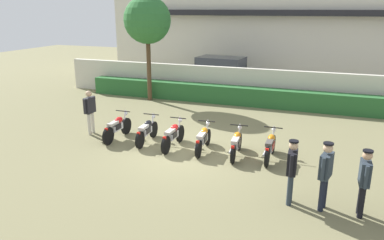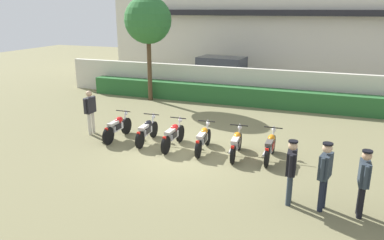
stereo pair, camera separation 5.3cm
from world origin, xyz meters
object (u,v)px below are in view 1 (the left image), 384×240
(officer_1, at_px, (326,170))
(officer_2, at_px, (364,178))
(motorcycle_in_row_0, at_px, (117,127))
(motorcycle_in_row_3, at_px, (203,139))
(motorcycle_in_row_4, at_px, (236,143))
(inspector_person, at_px, (90,109))
(motorcycle_in_row_2, at_px, (173,135))
(parked_car, at_px, (223,73))
(motorcycle_in_row_1, at_px, (147,131))
(motorcycle_in_row_5, at_px, (270,146))
(tree_near_inspector, at_px, (147,21))
(officer_0, at_px, (292,167))

(officer_1, xyz_separation_m, officer_2, (0.84, -0.01, -0.05))
(motorcycle_in_row_0, distance_m, motorcycle_in_row_3, 3.37)
(motorcycle_in_row_4, relative_size, inspector_person, 1.06)
(motorcycle_in_row_2, bearing_deg, parked_car, 6.19)
(officer_1, bearing_deg, parked_car, -51.43)
(motorcycle_in_row_1, relative_size, motorcycle_in_row_5, 1.00)
(tree_near_inspector, relative_size, motorcycle_in_row_2, 2.81)
(motorcycle_in_row_3, xyz_separation_m, officer_1, (3.93, -2.61, 0.57))
(motorcycle_in_row_4, distance_m, inspector_person, 5.83)
(motorcycle_in_row_2, height_order, inspector_person, inspector_person)
(parked_car, relative_size, motorcycle_in_row_2, 2.48)
(motorcycle_in_row_2, height_order, motorcycle_in_row_5, motorcycle_in_row_2)
(motorcycle_in_row_2, distance_m, officer_1, 5.66)
(inspector_person, xyz_separation_m, officer_0, (7.80, -2.81, -0.03))
(motorcycle_in_row_3, relative_size, officer_0, 1.10)
(tree_near_inspector, bearing_deg, motorcycle_in_row_3, -50.05)
(officer_0, xyz_separation_m, officer_1, (0.78, -0.02, 0.04))
(motorcycle_in_row_2, relative_size, officer_2, 1.15)
(officer_0, relative_size, officer_2, 1.01)
(officer_1, height_order, officer_2, officer_1)
(parked_car, distance_m, tree_near_inspector, 5.95)
(motorcycle_in_row_5, height_order, officer_1, officer_1)
(motorcycle_in_row_0, relative_size, motorcycle_in_row_3, 1.04)
(motorcycle_in_row_1, distance_m, motorcycle_in_row_3, 2.17)
(officer_1, bearing_deg, officer_2, -167.71)
(motorcycle_in_row_2, bearing_deg, motorcycle_in_row_1, 83.44)
(inspector_person, height_order, officer_1, officer_1)
(motorcycle_in_row_4, xyz_separation_m, motorcycle_in_row_5, (1.08, 0.11, 0.01))
(tree_near_inspector, xyz_separation_m, motorcycle_in_row_1, (2.87, -5.94, -3.63))
(motorcycle_in_row_1, relative_size, officer_0, 1.11)
(parked_car, height_order, inspector_person, parked_car)
(motorcycle_in_row_3, relative_size, motorcycle_in_row_5, 0.99)
(tree_near_inspector, xyz_separation_m, officer_0, (8.19, -8.61, -3.10))
(motorcycle_in_row_5, bearing_deg, motorcycle_in_row_0, 89.60)
(officer_0, bearing_deg, motorcycle_in_row_2, -32.85)
(motorcycle_in_row_1, xyz_separation_m, officer_0, (5.33, -2.67, 0.53))
(motorcycle_in_row_3, bearing_deg, motorcycle_in_row_0, 85.17)
(motorcycle_in_row_0, bearing_deg, officer_2, -107.88)
(motorcycle_in_row_2, bearing_deg, tree_near_inspector, 32.91)
(parked_car, bearing_deg, officer_1, -58.65)
(motorcycle_in_row_3, height_order, motorcycle_in_row_4, motorcycle_in_row_3)
(motorcycle_in_row_0, relative_size, inspector_person, 1.11)
(motorcycle_in_row_1, relative_size, motorcycle_in_row_3, 1.01)
(parked_car, bearing_deg, motorcycle_in_row_2, -77.95)
(motorcycle_in_row_0, relative_size, motorcycle_in_row_5, 1.03)
(parked_car, bearing_deg, inspector_person, -97.86)
(parked_car, relative_size, officer_0, 2.81)
(officer_1, bearing_deg, inspector_person, -5.35)
(motorcycle_in_row_2, relative_size, motorcycle_in_row_4, 1.04)
(motorcycle_in_row_2, bearing_deg, officer_0, -121.15)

